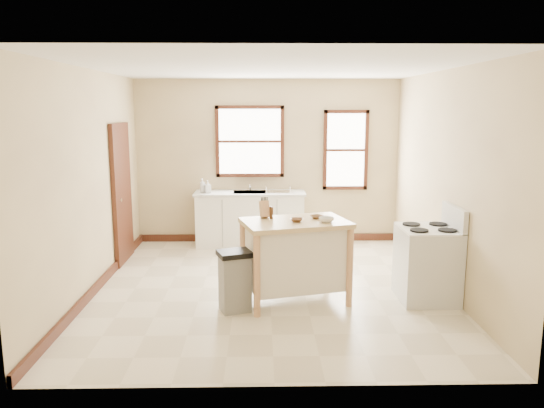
{
  "coord_description": "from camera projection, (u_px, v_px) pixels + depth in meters",
  "views": [
    {
      "loc": [
        -0.11,
        -6.63,
        2.33
      ],
      "look_at": [
        0.04,
        0.4,
        1.04
      ],
      "focal_mm": 35.0,
      "sensor_mm": 36.0,
      "label": 1
    }
  ],
  "objects": [
    {
      "name": "trash_bin",
      "position": [
        235.0,
        281.0,
        6.1
      ],
      "size": [
        0.45,
        0.41,
        0.71
      ],
      "primitive_type": null,
      "rotation": [
        0.0,
        0.0,
        0.33
      ],
      "color": "gray",
      "rests_on": "ground"
    },
    {
      "name": "bowl_b",
      "position": [
        317.0,
        217.0,
        6.4
      ],
      "size": [
        0.21,
        0.21,
        0.04
      ],
      "primitive_type": "imported",
      "rotation": [
        0.0,
        0.0,
        0.62
      ],
      "color": "brown",
      "rests_on": "kitchen_island"
    },
    {
      "name": "wall_right",
      "position": [
        446.0,
        181.0,
        6.73
      ],
      "size": [
        0.04,
        5.0,
        2.8
      ],
      "primitive_type": "cube",
      "color": "beige",
      "rests_on": "ground"
    },
    {
      "name": "soap_bottle_a",
      "position": [
        202.0,
        186.0,
        8.83
      ],
      "size": [
        0.12,
        0.12,
        0.24
      ],
      "primitive_type": "imported",
      "rotation": [
        0.0,
        0.0,
        -0.4
      ],
      "color": "#B2B2B2",
      "rests_on": "sink_counter"
    },
    {
      "name": "wall_back",
      "position": [
        267.0,
        162.0,
        9.15
      ],
      "size": [
        4.5,
        0.04,
        2.8
      ],
      "primitive_type": "cube",
      "color": "beige",
      "rests_on": "ground"
    },
    {
      "name": "ceiling",
      "position": [
        270.0,
        68.0,
        6.44
      ],
      "size": [
        5.0,
        5.0,
        0.0
      ],
      "primitive_type": "plane",
      "rotation": [
        3.14,
        0.0,
        0.0
      ],
      "color": "white",
      "rests_on": "ground"
    },
    {
      "name": "floor",
      "position": [
        270.0,
        288.0,
        6.94
      ],
      "size": [
        5.0,
        5.0,
        0.0
      ],
      "primitive_type": "plane",
      "color": "#F3E3C0",
      "rests_on": "ground"
    },
    {
      "name": "gas_stove",
      "position": [
        427.0,
        253.0,
        6.42
      ],
      "size": [
        0.72,
        0.73,
        1.17
      ],
      "primitive_type": null,
      "color": "silver",
      "rests_on": "ground"
    },
    {
      "name": "soap_bottle_b",
      "position": [
        208.0,
        187.0,
        8.81
      ],
      "size": [
        0.12,
        0.12,
        0.21
      ],
      "primitive_type": "imported",
      "rotation": [
        0.0,
        0.0,
        0.34
      ],
      "color": "#B2B2B2",
      "rests_on": "sink_counter"
    },
    {
      "name": "knife_block",
      "position": [
        264.0,
        210.0,
        6.42
      ],
      "size": [
        0.13,
        0.13,
        0.2
      ],
      "primitive_type": null,
      "rotation": [
        0.0,
        0.0,
        0.3
      ],
      "color": "tan",
      "rests_on": "kitchen_island"
    },
    {
      "name": "wall_left",
      "position": [
        91.0,
        182.0,
        6.64
      ],
      "size": [
        0.04,
        5.0,
        2.8
      ],
      "primitive_type": "cube",
      "color": "beige",
      "rests_on": "ground"
    },
    {
      "name": "dish_rack",
      "position": [
        278.0,
        189.0,
        8.87
      ],
      "size": [
        0.41,
        0.31,
        0.1
      ],
      "primitive_type": null,
      "rotation": [
        0.0,
        0.0,
        -0.0
      ],
      "color": "silver",
      "rests_on": "sink_counter"
    },
    {
      "name": "faucet",
      "position": [
        250.0,
        184.0,
        9.09
      ],
      "size": [
        0.03,
        0.03,
        0.22
      ],
      "primitive_type": "cylinder",
      "color": "silver",
      "rests_on": "sink_counter"
    },
    {
      "name": "window_main",
      "position": [
        250.0,
        142.0,
        9.06
      ],
      "size": [
        1.17,
        0.06,
        1.22
      ],
      "primitive_type": null,
      "color": "#3F2111",
      "rests_on": "wall_back"
    },
    {
      "name": "baseboard_back",
      "position": [
        268.0,
        237.0,
        9.36
      ],
      "size": [
        4.5,
        0.04,
        0.12
      ],
      "primitive_type": "cube",
      "color": "#3F2111",
      "rests_on": "ground"
    },
    {
      "name": "pepper_grinder",
      "position": [
        271.0,
        213.0,
        6.37
      ],
      "size": [
        0.05,
        0.05,
        0.15
      ],
      "primitive_type": "cylinder",
      "rotation": [
        0.0,
        0.0,
        0.14
      ],
      "color": "#422611",
      "rests_on": "kitchen_island"
    },
    {
      "name": "kitchen_island",
      "position": [
        295.0,
        261.0,
        6.37
      ],
      "size": [
        1.39,
        1.07,
        1.0
      ],
      "primitive_type": null,
      "rotation": [
        0.0,
        0.0,
        0.26
      ],
      "color": "tan",
      "rests_on": "ground"
    },
    {
      "name": "bowl_a",
      "position": [
        297.0,
        220.0,
        6.23
      ],
      "size": [
        0.17,
        0.17,
        0.04
      ],
      "primitive_type": "imported",
      "rotation": [
        0.0,
        0.0,
        -0.11
      ],
      "color": "brown",
      "rests_on": "kitchen_island"
    },
    {
      "name": "window_side",
      "position": [
        346.0,
        150.0,
        9.12
      ],
      "size": [
        0.77,
        0.06,
        1.37
      ],
      "primitive_type": null,
      "color": "#3F2111",
      "rests_on": "wall_back"
    },
    {
      "name": "baseboard_left",
      "position": [
        99.0,
        284.0,
        6.89
      ],
      "size": [
        0.04,
        5.0,
        0.12
      ],
      "primitive_type": "cube",
      "color": "#3F2111",
      "rests_on": "ground"
    },
    {
      "name": "door_left",
      "position": [
        122.0,
        193.0,
        7.99
      ],
      "size": [
        0.06,
        0.9,
        2.1
      ],
      "primitive_type": "cube",
      "color": "#3F2111",
      "rests_on": "ground"
    },
    {
      "name": "sink_counter",
      "position": [
        250.0,
        219.0,
        9.02
      ],
      "size": [
        1.86,
        0.62,
        0.92
      ],
      "primitive_type": null,
      "color": "white",
      "rests_on": "ground"
    },
    {
      "name": "bowl_c",
      "position": [
        326.0,
        220.0,
        6.2
      ],
      "size": [
        0.23,
        0.23,
        0.06
      ],
      "primitive_type": "imported",
      "rotation": [
        0.0,
        0.0,
        0.37
      ],
      "color": "silver",
      "rests_on": "kitchen_island"
    }
  ]
}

